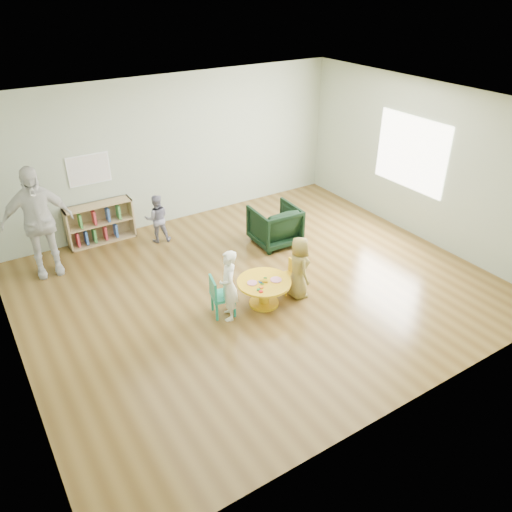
{
  "coord_description": "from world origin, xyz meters",
  "views": [
    {
      "loc": [
        -3.57,
        -5.59,
        4.38
      ],
      "look_at": [
        -0.22,
        -0.3,
        0.78
      ],
      "focal_mm": 35.0,
      "sensor_mm": 36.0,
      "label": 1
    }
  ],
  "objects_px": {
    "kid_chair_right": "(290,275)",
    "bookshelf": "(99,223)",
    "adult_caretaker": "(38,222)",
    "child_left": "(229,286)",
    "kid_chair_left": "(220,295)",
    "toddler": "(157,218)",
    "activity_table": "(264,288)",
    "armchair": "(275,225)",
    "child_right": "(299,268)"
  },
  "relations": [
    {
      "from": "activity_table",
      "to": "kid_chair_right",
      "type": "xyz_separation_m",
      "value": [
        0.54,
        0.11,
        -0.01
      ]
    },
    {
      "from": "bookshelf",
      "to": "adult_caretaker",
      "type": "distance_m",
      "value": 1.37
    },
    {
      "from": "activity_table",
      "to": "kid_chair_right",
      "type": "distance_m",
      "value": 0.56
    },
    {
      "from": "child_left",
      "to": "toddler",
      "type": "distance_m",
      "value": 2.74
    },
    {
      "from": "activity_table",
      "to": "toddler",
      "type": "bearing_deg",
      "value": 101.13
    },
    {
      "from": "bookshelf",
      "to": "toddler",
      "type": "xyz_separation_m",
      "value": [
        0.9,
        -0.56,
        0.09
      ]
    },
    {
      "from": "bookshelf",
      "to": "child_left",
      "type": "distance_m",
      "value": 3.41
    },
    {
      "from": "bookshelf",
      "to": "child_right",
      "type": "height_order",
      "value": "child_right"
    },
    {
      "from": "kid_chair_left",
      "to": "adult_caretaker",
      "type": "xyz_separation_m",
      "value": [
        -1.85,
        2.54,
        0.59
      ]
    },
    {
      "from": "child_left",
      "to": "bookshelf",
      "type": "bearing_deg",
      "value": -142.43
    },
    {
      "from": "armchair",
      "to": "adult_caretaker",
      "type": "bearing_deg",
      "value": -14.19
    },
    {
      "from": "armchair",
      "to": "child_left",
      "type": "distance_m",
      "value": 2.37
    },
    {
      "from": "activity_table",
      "to": "toddler",
      "type": "height_order",
      "value": "toddler"
    },
    {
      "from": "activity_table",
      "to": "bookshelf",
      "type": "distance_m",
      "value": 3.6
    },
    {
      "from": "activity_table",
      "to": "kid_chair_right",
      "type": "relative_size",
      "value": 1.59
    },
    {
      "from": "kid_chair_right",
      "to": "activity_table",
      "type": "bearing_deg",
      "value": 100.22
    },
    {
      "from": "bookshelf",
      "to": "adult_caretaker",
      "type": "height_order",
      "value": "adult_caretaker"
    },
    {
      "from": "armchair",
      "to": "toddler",
      "type": "xyz_separation_m",
      "value": [
        -1.76,
        1.23,
        0.09
      ]
    },
    {
      "from": "toddler",
      "to": "child_left",
      "type": "bearing_deg",
      "value": 106.81
    },
    {
      "from": "activity_table",
      "to": "kid_chair_right",
      "type": "bearing_deg",
      "value": 10.96
    },
    {
      "from": "activity_table",
      "to": "adult_caretaker",
      "type": "xyz_separation_m",
      "value": [
        -2.52,
        2.67,
        0.64
      ]
    },
    {
      "from": "child_right",
      "to": "adult_caretaker",
      "type": "distance_m",
      "value": 4.16
    },
    {
      "from": "activity_table",
      "to": "toddler",
      "type": "distance_m",
      "value": 2.8
    },
    {
      "from": "activity_table",
      "to": "kid_chair_left",
      "type": "distance_m",
      "value": 0.69
    },
    {
      "from": "kid_chair_left",
      "to": "armchair",
      "type": "xyz_separation_m",
      "value": [
        1.89,
        1.38,
        0.03
      ]
    },
    {
      "from": "adult_caretaker",
      "to": "child_left",
      "type": "bearing_deg",
      "value": -49.78
    },
    {
      "from": "bookshelf",
      "to": "toddler",
      "type": "height_order",
      "value": "toddler"
    },
    {
      "from": "adult_caretaker",
      "to": "kid_chair_right",
      "type": "bearing_deg",
      "value": -35.47
    },
    {
      "from": "toddler",
      "to": "activity_table",
      "type": "bearing_deg",
      "value": 119.14
    },
    {
      "from": "activity_table",
      "to": "armchair",
      "type": "relative_size",
      "value": 1.01
    },
    {
      "from": "kid_chair_left",
      "to": "bookshelf",
      "type": "bearing_deg",
      "value": -152.89
    },
    {
      "from": "kid_chair_right",
      "to": "child_left",
      "type": "bearing_deg",
      "value": 94.62
    },
    {
      "from": "child_left",
      "to": "kid_chair_left",
      "type": "bearing_deg",
      "value": -125.61
    },
    {
      "from": "kid_chair_left",
      "to": "child_right",
      "type": "xyz_separation_m",
      "value": [
        1.24,
        -0.21,
        0.17
      ]
    },
    {
      "from": "kid_chair_right",
      "to": "child_left",
      "type": "height_order",
      "value": "child_left"
    },
    {
      "from": "child_right",
      "to": "kid_chair_right",
      "type": "bearing_deg",
      "value": 20.53
    },
    {
      "from": "kid_chair_right",
      "to": "armchair",
      "type": "bearing_deg",
      "value": -26.37
    },
    {
      "from": "kid_chair_left",
      "to": "kid_chair_right",
      "type": "height_order",
      "value": "kid_chair_left"
    },
    {
      "from": "armchair",
      "to": "kid_chair_right",
      "type": "bearing_deg",
      "value": 67.39
    },
    {
      "from": "kid_chair_left",
      "to": "child_right",
      "type": "relative_size",
      "value": 0.62
    },
    {
      "from": "kid_chair_left",
      "to": "child_right",
      "type": "height_order",
      "value": "child_right"
    },
    {
      "from": "kid_chair_right",
      "to": "adult_caretaker",
      "type": "relative_size",
      "value": 0.27
    },
    {
      "from": "kid_chair_right",
      "to": "bookshelf",
      "type": "relative_size",
      "value": 0.42
    },
    {
      "from": "armchair",
      "to": "adult_caretaker",
      "type": "xyz_separation_m",
      "value": [
        -3.74,
        1.16,
        0.56
      ]
    },
    {
      "from": "activity_table",
      "to": "adult_caretaker",
      "type": "bearing_deg",
      "value": 133.37
    },
    {
      "from": "kid_chair_left",
      "to": "child_left",
      "type": "xyz_separation_m",
      "value": [
        0.08,
        -0.13,
        0.21
      ]
    },
    {
      "from": "bookshelf",
      "to": "armchair",
      "type": "xyz_separation_m",
      "value": [
        2.66,
        -1.79,
        -0.0
      ]
    },
    {
      "from": "child_right",
      "to": "armchair",
      "type": "bearing_deg",
      "value": -8.72
    },
    {
      "from": "activity_table",
      "to": "adult_caretaker",
      "type": "relative_size",
      "value": 0.44
    },
    {
      "from": "activity_table",
      "to": "kid_chair_left",
      "type": "height_order",
      "value": "kid_chair_left"
    }
  ]
}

